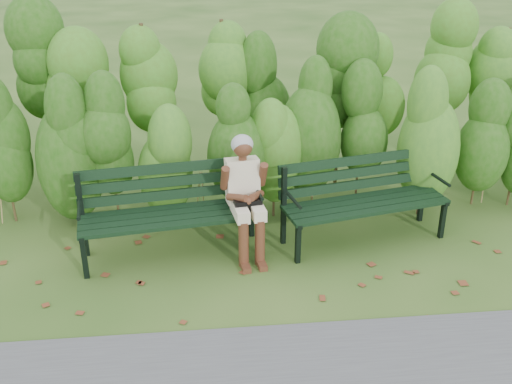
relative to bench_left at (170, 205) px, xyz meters
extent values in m
plane|color=#254714|center=(0.91, -0.51, -0.57)|extent=(80.00, 80.00, 0.00)
cylinder|color=#47381E|center=(-1.84, 0.79, -0.17)|extent=(0.03, 0.03, 0.80)
ellipsoid|color=#3A7224|center=(-1.84, 0.79, 0.47)|extent=(0.64, 0.64, 1.44)
cylinder|color=#47381E|center=(-1.23, 0.79, -0.17)|extent=(0.03, 0.03, 0.80)
ellipsoid|color=#3A7224|center=(-1.23, 0.79, 0.47)|extent=(0.64, 0.64, 1.44)
cylinder|color=#47381E|center=(-0.62, 0.79, -0.17)|extent=(0.03, 0.03, 0.80)
ellipsoid|color=#3A7224|center=(-0.62, 0.79, 0.47)|extent=(0.64, 0.64, 1.44)
cylinder|color=#47381E|center=(-0.01, 0.79, -0.17)|extent=(0.03, 0.03, 0.80)
ellipsoid|color=#3A7224|center=(-0.01, 0.79, 0.47)|extent=(0.64, 0.64, 1.44)
cylinder|color=#47381E|center=(0.60, 0.79, -0.17)|extent=(0.03, 0.03, 0.80)
ellipsoid|color=#3A7224|center=(0.60, 0.79, 0.47)|extent=(0.64, 0.64, 1.44)
cylinder|color=#47381E|center=(1.22, 0.79, -0.17)|extent=(0.03, 0.03, 0.80)
ellipsoid|color=#3A7224|center=(1.22, 0.79, 0.47)|extent=(0.64, 0.64, 1.44)
cylinder|color=#47381E|center=(1.83, 0.79, -0.17)|extent=(0.03, 0.03, 0.80)
ellipsoid|color=#3A7224|center=(1.83, 0.79, 0.47)|extent=(0.64, 0.64, 1.44)
cylinder|color=#47381E|center=(2.44, 0.79, -0.17)|extent=(0.03, 0.03, 0.80)
ellipsoid|color=#3A7224|center=(2.44, 0.79, 0.47)|extent=(0.64, 0.64, 1.44)
cylinder|color=#47381E|center=(3.05, 0.79, -0.17)|extent=(0.03, 0.03, 0.80)
ellipsoid|color=#3A7224|center=(3.05, 0.79, 0.47)|extent=(0.64, 0.64, 1.44)
cylinder|color=#47381E|center=(3.66, 0.79, -0.17)|extent=(0.03, 0.03, 0.80)
ellipsoid|color=#3A7224|center=(3.66, 0.79, 0.47)|extent=(0.64, 0.64, 1.44)
cylinder|color=#47381E|center=(4.27, 0.79, -0.17)|extent=(0.03, 0.03, 0.80)
cylinder|color=#47381E|center=(-1.78, 1.79, -0.02)|extent=(0.04, 0.04, 1.10)
ellipsoid|color=#1E530E|center=(-1.78, 1.79, 0.86)|extent=(0.70, 0.70, 1.98)
cylinder|color=#47381E|center=(-1.01, 1.79, -0.02)|extent=(0.04, 0.04, 1.10)
ellipsoid|color=#1E530E|center=(-1.01, 1.79, 0.86)|extent=(0.70, 0.70, 1.98)
cylinder|color=#47381E|center=(-0.24, 1.79, -0.02)|extent=(0.04, 0.04, 1.10)
ellipsoid|color=#1E530E|center=(-0.24, 1.79, 0.86)|extent=(0.70, 0.70, 1.98)
cylinder|color=#47381E|center=(0.53, 1.79, -0.02)|extent=(0.04, 0.04, 1.10)
ellipsoid|color=#1E530E|center=(0.53, 1.79, 0.86)|extent=(0.70, 0.70, 1.98)
cylinder|color=#47381E|center=(1.29, 1.79, -0.02)|extent=(0.04, 0.04, 1.10)
ellipsoid|color=#1E530E|center=(1.29, 1.79, 0.86)|extent=(0.70, 0.70, 1.98)
cylinder|color=#47381E|center=(2.06, 1.79, -0.02)|extent=(0.04, 0.04, 1.10)
ellipsoid|color=#1E530E|center=(2.06, 1.79, 0.86)|extent=(0.70, 0.70, 1.98)
cylinder|color=#47381E|center=(2.83, 1.79, -0.02)|extent=(0.04, 0.04, 1.10)
ellipsoid|color=#1E530E|center=(2.83, 1.79, 0.86)|extent=(0.70, 0.70, 1.98)
cylinder|color=#47381E|center=(3.60, 1.79, -0.02)|extent=(0.04, 0.04, 1.10)
ellipsoid|color=#1E530E|center=(3.60, 1.79, 0.86)|extent=(0.70, 0.70, 1.98)
cylinder|color=#47381E|center=(4.37, 1.79, -0.02)|extent=(0.04, 0.04, 1.10)
ellipsoid|color=#1E530E|center=(4.37, 1.79, 0.86)|extent=(0.70, 0.70, 1.98)
cube|color=brown|center=(0.47, 0.49, -0.57)|extent=(0.08, 0.10, 0.01)
cube|color=brown|center=(-1.69, -0.33, -0.57)|extent=(0.10, 0.09, 0.01)
cube|color=brown|center=(0.90, -0.19, -0.57)|extent=(0.11, 0.11, 0.01)
cube|color=brown|center=(-1.63, 0.05, -0.57)|extent=(0.09, 0.10, 0.01)
cube|color=brown|center=(0.25, 0.14, -0.57)|extent=(0.08, 0.10, 0.01)
cube|color=brown|center=(-0.26, -0.55, -0.57)|extent=(0.10, 0.11, 0.01)
cube|color=brown|center=(0.25, 0.17, -0.57)|extent=(0.11, 0.11, 0.01)
cube|color=brown|center=(-0.37, -1.23, -0.57)|extent=(0.11, 0.10, 0.01)
cube|color=brown|center=(1.62, -0.41, -0.57)|extent=(0.11, 0.11, 0.01)
cube|color=brown|center=(1.11, -0.16, -0.57)|extent=(0.10, 0.09, 0.01)
cube|color=brown|center=(2.87, -1.43, -0.57)|extent=(0.07, 0.09, 0.01)
cube|color=brown|center=(-0.82, 0.23, -0.57)|extent=(0.09, 0.10, 0.01)
cube|color=brown|center=(2.01, -0.23, -0.57)|extent=(0.11, 0.11, 0.01)
cube|color=brown|center=(0.69, -0.61, -0.57)|extent=(0.10, 0.09, 0.01)
cube|color=brown|center=(3.16, -0.85, -0.57)|extent=(0.08, 0.10, 0.01)
cube|color=brown|center=(1.13, -0.41, -0.57)|extent=(0.10, 0.11, 0.01)
cube|color=brown|center=(2.44, 0.42, -0.57)|extent=(0.11, 0.11, 0.01)
cube|color=brown|center=(2.38, -0.37, -0.57)|extent=(0.10, 0.11, 0.01)
cube|color=brown|center=(3.07, -1.01, -0.57)|extent=(0.11, 0.11, 0.01)
cube|color=brown|center=(-1.50, -0.37, -0.57)|extent=(0.11, 0.09, 0.01)
cube|color=brown|center=(2.19, -0.48, -0.57)|extent=(0.10, 0.11, 0.01)
cube|color=brown|center=(1.29, -0.08, -0.57)|extent=(0.10, 0.11, 0.01)
cube|color=brown|center=(0.83, -0.03, -0.57)|extent=(0.09, 0.07, 0.01)
cube|color=brown|center=(2.60, -0.48, -0.57)|extent=(0.11, 0.11, 0.01)
cube|color=brown|center=(2.70, 0.36, -0.57)|extent=(0.11, 0.10, 0.01)
cube|color=brown|center=(-0.07, -0.48, -0.57)|extent=(0.11, 0.10, 0.01)
cube|color=black|center=(0.04, -0.32, -0.09)|extent=(1.94, 0.38, 0.04)
cube|color=black|center=(0.03, -0.18, -0.09)|extent=(1.94, 0.38, 0.04)
cube|color=black|center=(0.01, -0.05, -0.09)|extent=(1.94, 0.38, 0.04)
cube|color=black|center=(-0.01, 0.08, -0.09)|extent=(1.94, 0.38, 0.04)
cube|color=black|center=(-0.03, 0.18, 0.03)|extent=(1.93, 0.33, 0.11)
cube|color=black|center=(-0.03, 0.20, 0.18)|extent=(1.93, 0.33, 0.11)
cube|color=black|center=(-0.03, 0.21, 0.33)|extent=(1.93, 0.33, 0.11)
cube|color=black|center=(-0.87, -0.46, -0.33)|extent=(0.06, 0.06, 0.48)
cube|color=black|center=(-0.93, 0.00, -0.09)|extent=(0.06, 0.06, 0.97)
cube|color=black|center=(-0.90, -0.24, -0.11)|extent=(0.13, 0.54, 0.04)
cylinder|color=black|center=(-0.89, -0.30, 0.13)|extent=(0.09, 0.41, 0.04)
cube|color=black|center=(0.96, -0.20, -0.33)|extent=(0.06, 0.06, 0.48)
cube|color=black|center=(0.90, 0.26, -0.09)|extent=(0.06, 0.06, 0.97)
cube|color=black|center=(0.93, 0.01, -0.11)|extent=(0.13, 0.54, 0.04)
cylinder|color=black|center=(0.94, -0.04, 0.13)|extent=(0.09, 0.41, 0.04)
cube|color=black|center=(2.20, -0.18, -0.11)|extent=(1.84, 0.51, 0.04)
cube|color=black|center=(2.17, -0.06, -0.11)|extent=(1.84, 0.51, 0.04)
cube|color=black|center=(2.14, 0.07, -0.11)|extent=(1.84, 0.51, 0.04)
cube|color=black|center=(2.12, 0.19, -0.11)|extent=(1.84, 0.51, 0.04)
cube|color=black|center=(2.10, 0.29, 0.01)|extent=(1.83, 0.45, 0.11)
cube|color=black|center=(2.09, 0.30, 0.15)|extent=(1.83, 0.45, 0.11)
cube|color=black|center=(2.09, 0.32, 0.30)|extent=(1.83, 0.45, 0.11)
cube|color=black|center=(1.33, -0.39, -0.34)|extent=(0.06, 0.06, 0.46)
cube|color=black|center=(1.24, 0.05, -0.11)|extent=(0.06, 0.06, 0.93)
cube|color=black|center=(1.29, -0.18, -0.13)|extent=(0.16, 0.52, 0.04)
cylinder|color=black|center=(1.30, -0.23, 0.10)|extent=(0.12, 0.39, 0.04)
cube|color=black|center=(3.07, -0.01, -0.34)|extent=(0.06, 0.06, 0.46)
cube|color=black|center=(2.98, 0.43, -0.11)|extent=(0.06, 0.06, 0.93)
cube|color=black|center=(3.03, 0.19, -0.13)|extent=(0.16, 0.52, 0.04)
cylinder|color=black|center=(3.04, 0.14, 0.10)|extent=(0.12, 0.39, 0.04)
cube|color=beige|center=(0.73, -0.22, 0.00)|extent=(0.19, 0.43, 0.13)
cube|color=beige|center=(0.91, -0.20, 0.00)|extent=(0.19, 0.43, 0.13)
cylinder|color=#562D1B|center=(0.76, -0.39, -0.31)|extent=(0.12, 0.12, 0.52)
cylinder|color=#562D1B|center=(0.93, -0.36, -0.31)|extent=(0.12, 0.12, 0.52)
cube|color=#562D1B|center=(0.77, -0.47, -0.54)|extent=(0.11, 0.21, 0.06)
cube|color=#562D1B|center=(0.94, -0.44, -0.54)|extent=(0.11, 0.21, 0.06)
cube|color=beige|center=(0.78, 0.05, 0.23)|extent=(0.38, 0.29, 0.51)
cylinder|color=#562D1B|center=(0.79, 0.03, 0.49)|extent=(0.09, 0.09, 0.10)
sphere|color=#562D1B|center=(0.79, 0.02, 0.62)|extent=(0.21, 0.21, 0.21)
ellipsoid|color=gray|center=(0.78, 0.04, 0.64)|extent=(0.24, 0.22, 0.21)
cylinder|color=#562D1B|center=(0.59, -0.06, 0.31)|extent=(0.12, 0.21, 0.30)
cylinder|color=#562D1B|center=(1.00, 0.00, 0.31)|extent=(0.12, 0.21, 0.30)
cylinder|color=#562D1B|center=(0.71, -0.17, 0.13)|extent=(0.24, 0.24, 0.13)
cylinder|color=#562D1B|center=(0.91, -0.14, 0.13)|extent=(0.20, 0.27, 0.13)
sphere|color=#562D1B|center=(0.82, -0.21, 0.11)|extent=(0.11, 0.11, 0.11)
cube|color=black|center=(0.82, -0.20, 0.04)|extent=(0.31, 0.16, 0.16)
camera|label=1|loc=(0.33, -5.82, 2.83)|focal=42.00mm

